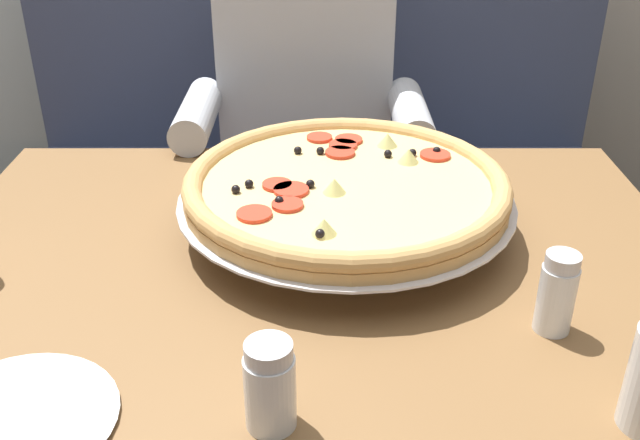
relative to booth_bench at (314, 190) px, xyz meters
name	(u,v)px	position (x,y,z in m)	size (l,w,h in m)	color
booth_bench	(314,190)	(0.00, 0.00, 0.00)	(1.62, 0.78, 1.13)	#424C6B
dining_table	(310,304)	(0.00, -0.90, 0.24)	(1.20, 0.86, 0.72)	brown
diner_main	(305,120)	(-0.02, -0.27, 0.31)	(0.54, 0.64, 1.27)	#2D3342
pizza	(346,187)	(0.06, -0.81, 0.40)	(0.54, 0.54, 0.11)	silver
shaker_pepper_flakes	(270,391)	(-0.04, -1.26, 0.37)	(0.06, 0.06, 0.11)	white
shaker_parmesan	(556,298)	(0.32, -1.08, 0.37)	(0.05, 0.05, 0.11)	white
plate_near_left	(12,417)	(-0.33, -1.26, 0.34)	(0.23, 0.23, 0.02)	white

